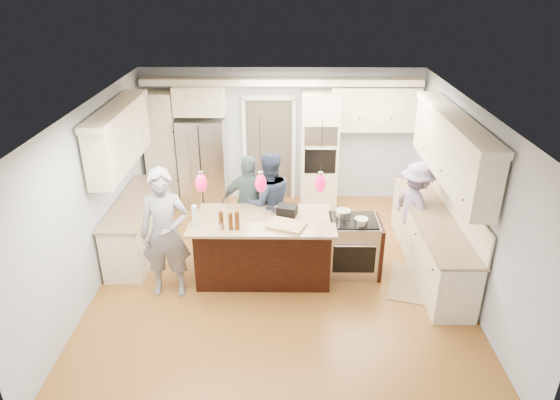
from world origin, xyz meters
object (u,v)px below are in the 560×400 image
at_px(refrigerator, 204,162).
at_px(person_bar_end, 165,234).
at_px(island_range, 354,246).
at_px(person_far_left, 269,202).
at_px(kitchen_island, 264,246).

xyz_separation_m(refrigerator, person_bar_end, (-0.07, -3.09, 0.08)).
bearing_deg(island_range, refrigerator, 137.41).
xyz_separation_m(island_range, person_bar_end, (-2.79, -0.60, 0.53)).
xyz_separation_m(refrigerator, person_far_left, (1.36, -1.79, -0.03)).
relative_size(island_range, person_far_left, 0.53).
height_order(refrigerator, person_bar_end, person_bar_end).
bearing_deg(kitchen_island, person_far_left, 86.07).
bearing_deg(person_far_left, island_range, 137.85).
distance_m(refrigerator, person_bar_end, 3.09).
relative_size(refrigerator, island_range, 1.96).
bearing_deg(person_bar_end, refrigerator, 88.15).
bearing_deg(island_range, person_bar_end, -167.88).
relative_size(person_bar_end, person_far_left, 1.13).
relative_size(kitchen_island, island_range, 2.28).
bearing_deg(island_range, person_far_left, 152.62).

